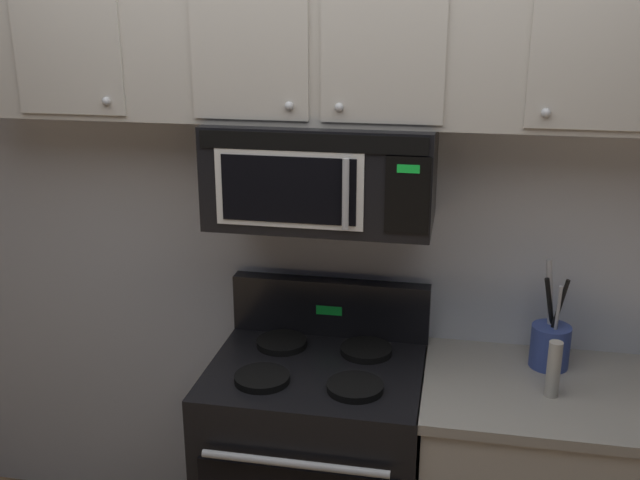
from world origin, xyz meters
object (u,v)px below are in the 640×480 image
(utensil_crock_blue, at_px, (550,343))
(over_range_microwave, at_px, (323,173))
(stove_range, at_px, (317,470))
(pepper_mill, at_px, (554,369))

(utensil_crock_blue, bearing_deg, over_range_microwave, -176.87)
(stove_range, relative_size, utensil_crock_blue, 2.89)
(stove_range, relative_size, over_range_microwave, 1.47)
(stove_range, xyz_separation_m, utensil_crock_blue, (0.81, 0.16, 0.52))
(over_range_microwave, relative_size, utensil_crock_blue, 1.96)
(utensil_crock_blue, bearing_deg, stove_range, -168.75)
(over_range_microwave, distance_m, utensil_crock_blue, 1.00)
(stove_range, relative_size, pepper_mill, 5.80)
(utensil_crock_blue, height_order, pepper_mill, utensil_crock_blue)
(stove_range, bearing_deg, utensil_crock_blue, 11.25)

